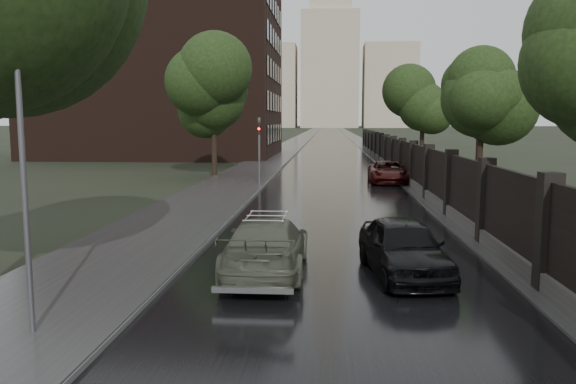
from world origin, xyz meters
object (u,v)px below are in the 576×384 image
(lamp_post, at_px, (24,189))
(car_right_near, at_px, (403,247))
(tree_right_b, at_px, (482,98))
(car_right_far, at_px, (388,172))
(volga_sedan, at_px, (267,245))
(tree_left_far, at_px, (213,99))
(tree_right_c, at_px, (423,107))
(traffic_light, at_px, (259,145))

(lamp_post, xyz_separation_m, car_right_near, (7.00, 4.62, -1.95))
(tree_right_b, xyz_separation_m, car_right_near, (-5.90, -15.88, -4.23))
(lamp_post, xyz_separation_m, car_right_far, (8.80, 25.58, -1.99))
(volga_sedan, relative_size, car_right_far, 0.98)
(tree_left_far, distance_m, car_right_near, 26.13)
(car_right_far, bearing_deg, tree_right_b, -50.37)
(tree_left_far, relative_size, car_right_far, 1.50)
(tree_right_c, relative_size, traffic_light, 1.75)
(tree_right_c, height_order, lamp_post, tree_right_c)
(tree_right_b, relative_size, volga_sedan, 1.45)
(traffic_light, height_order, car_right_far, traffic_light)
(tree_right_c, bearing_deg, tree_right_b, -90.00)
(traffic_light, distance_m, car_right_far, 8.16)
(tree_right_c, relative_size, volga_sedan, 1.45)
(tree_right_b, bearing_deg, tree_left_far, 152.70)
(tree_right_b, distance_m, lamp_post, 24.33)
(car_right_near, bearing_deg, tree_left_far, 104.47)
(traffic_light, distance_m, car_right_near, 19.85)
(tree_left_far, distance_m, lamp_post, 28.73)
(car_right_far, bearing_deg, car_right_near, -94.20)
(tree_right_b, relative_size, traffic_light, 1.75)
(traffic_light, xyz_separation_m, volga_sedan, (2.50, -18.80, -1.69))
(tree_right_c, bearing_deg, car_right_near, -99.88)
(tree_left_far, xyz_separation_m, tree_right_c, (15.50, 10.00, -0.29))
(volga_sedan, bearing_deg, traffic_light, -82.68)
(traffic_light, bearing_deg, tree_right_b, -14.24)
(traffic_light, bearing_deg, tree_right_c, 51.82)
(lamp_post, bearing_deg, car_right_far, 71.01)
(traffic_light, bearing_deg, volga_sedan, -82.43)
(lamp_post, relative_size, volga_sedan, 1.05)
(volga_sedan, bearing_deg, tree_right_c, -105.64)
(traffic_light, distance_m, volga_sedan, 19.04)
(tree_right_c, height_order, car_right_far, tree_right_c)
(tree_right_b, bearing_deg, tree_right_c, 90.00)
(tree_right_b, bearing_deg, traffic_light, 165.76)
(tree_left_far, relative_size, volga_sedan, 1.52)
(volga_sedan, xyz_separation_m, car_right_far, (5.20, 20.88, -0.02))
(tree_right_b, distance_m, tree_right_c, 18.00)
(tree_right_b, xyz_separation_m, car_right_far, (-4.10, 5.08, -4.26))
(tree_right_c, xyz_separation_m, traffic_light, (-11.80, -15.01, -2.55))
(car_right_far, bearing_deg, lamp_post, -108.28)
(volga_sedan, bearing_deg, tree_left_far, -75.66)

